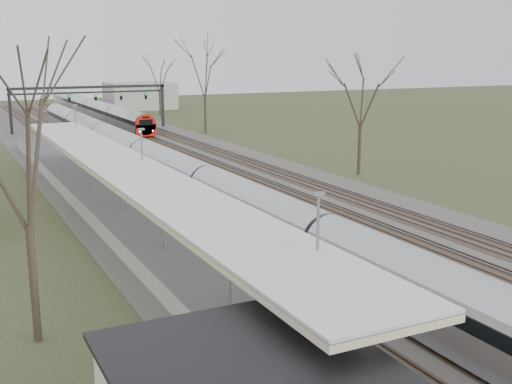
# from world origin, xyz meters

# --- Properties ---
(track_bed) EXTENTS (24.00, 160.00, 0.22)m
(track_bed) POSITION_xyz_m (0.26, 55.00, 0.06)
(track_bed) COLOR #474442
(track_bed) RESTS_ON ground
(platform) EXTENTS (3.50, 69.00, 1.00)m
(platform) POSITION_xyz_m (-9.05, 37.50, 0.50)
(platform) COLOR #9E9B93
(platform) RESTS_ON ground
(canopy) EXTENTS (4.10, 50.00, 3.11)m
(canopy) POSITION_xyz_m (-9.05, 32.99, 3.93)
(canopy) COLOR slate
(canopy) RESTS_ON platform
(signal_gantry) EXTENTS (21.00, 0.59, 6.08)m
(signal_gantry) POSITION_xyz_m (0.29, 84.99, 4.91)
(signal_gantry) COLOR black
(signal_gantry) RESTS_ON ground
(tree_west_near) EXTENTS (5.00, 5.00, 10.30)m
(tree_west_near) POSITION_xyz_m (-16.00, 20.00, 7.29)
(tree_west_near) COLOR #2D231C
(tree_west_near) RESTS_ON ground
(tree_east_far) EXTENTS (5.00, 5.00, 10.30)m
(tree_east_far) POSITION_xyz_m (14.00, 42.00, 7.29)
(tree_east_far) COLOR #2D231C
(tree_east_far) RESTS_ON ground
(train_near) EXTENTS (2.62, 90.21, 3.05)m
(train_near) POSITION_xyz_m (-2.50, 51.19, 1.48)
(train_near) COLOR #B4B7BF
(train_near) RESTS_ON ground
(train_far) EXTENTS (2.62, 60.21, 3.05)m
(train_far) POSITION_xyz_m (4.50, 103.41, 1.48)
(train_far) COLOR #B4B7BF
(train_far) RESTS_ON ground
(passenger) EXTENTS (0.60, 0.72, 1.68)m
(passenger) POSITION_xyz_m (-8.79, 15.31, 1.84)
(passenger) COLOR #3B2F5D
(passenger) RESTS_ON platform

